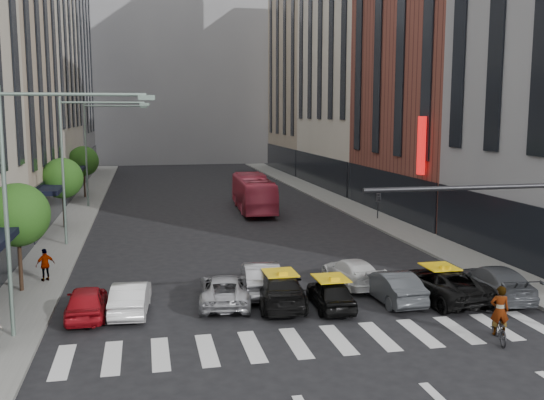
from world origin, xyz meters
TOP-DOWN VIEW (x-y plane):
  - ground at (0.00, 0.00)m, footprint 160.00×160.00m
  - sidewalk_left at (-11.50, 30.00)m, footprint 3.00×96.00m
  - sidewalk_right at (11.50, 30.00)m, footprint 3.00×96.00m
  - building_left_c at (-17.00, 46.00)m, footprint 8.00×20.00m
  - building_left_d at (-17.00, 65.00)m, footprint 8.00×18.00m
  - building_right_b at (17.00, 27.00)m, footprint 8.00×18.00m
  - building_right_c at (17.00, 46.00)m, footprint 8.00×20.00m
  - building_right_d at (17.00, 65.00)m, footprint 8.00×18.00m
  - building_far at (0.00, 85.00)m, footprint 30.00×10.00m
  - tree_near at (-11.80, 10.00)m, footprint 2.88×2.88m
  - tree_mid at (-11.80, 26.00)m, footprint 2.88×2.88m
  - tree_far at (-11.80, 42.00)m, footprint 2.88×2.88m
  - streetlamp_near at (-10.04, 4.00)m, footprint 5.38×0.25m
  - streetlamp_mid at (-10.04, 20.00)m, footprint 5.38×0.25m
  - streetlamp_far at (-10.04, 36.00)m, footprint 5.38×0.25m
  - liberty_sign at (12.60, 20.00)m, footprint 0.30×0.70m
  - car_red at (-8.59, 5.96)m, footprint 1.59×3.90m
  - car_white_front at (-6.85, 6.16)m, footprint 1.74×4.13m
  - car_silver at (-2.90, 6.57)m, footprint 2.67×4.83m
  - taxi_left at (-0.59, 5.84)m, footprint 2.53×5.09m
  - taxi_center at (1.41, 5.01)m, footprint 1.72×3.86m
  - car_grey_mid at (4.30, 5.38)m, footprint 1.67×4.29m
  - taxi_right at (6.50, 5.21)m, footprint 3.05×5.51m
  - car_grey_curb at (9.00, 4.94)m, footprint 2.40×5.14m
  - car_row2_left at (-1.08, 7.73)m, footprint 1.99×4.67m
  - car_row2_right at (3.46, 8.17)m, footprint 2.11×4.52m
  - bus at (2.87, 31.29)m, footprint 3.08×11.00m
  - motorcycle at (6.21, 0.12)m, footprint 1.21×1.99m
  - rider at (6.21, 0.12)m, footprint 0.77×0.62m
  - pedestrian_far at (-10.96, 11.49)m, footprint 1.00×0.79m

SIDE VIEW (x-z plane):
  - ground at x=0.00m, z-range 0.00..0.00m
  - sidewalk_left at x=-11.50m, z-range 0.00..0.15m
  - sidewalk_right at x=11.50m, z-range 0.00..0.15m
  - motorcycle at x=6.21m, z-range 0.00..0.99m
  - car_row2_right at x=3.46m, z-range 0.00..1.28m
  - car_silver at x=-2.90m, z-range 0.00..1.28m
  - taxi_center at x=1.41m, z-range 0.00..1.29m
  - car_red at x=-8.59m, z-range 0.00..1.32m
  - car_white_front at x=-6.85m, z-range 0.00..1.33m
  - car_grey_mid at x=4.30m, z-range 0.00..1.39m
  - taxi_left at x=-0.59m, z-range 0.00..1.42m
  - car_grey_curb at x=9.00m, z-range 0.00..1.45m
  - taxi_right at x=6.50m, z-range 0.00..1.46m
  - car_row2_left at x=-1.08m, z-range 0.00..1.50m
  - pedestrian_far at x=-10.96m, z-range 0.15..1.73m
  - bus at x=2.87m, z-range 0.00..3.03m
  - rider at x=6.21m, z-range 0.99..2.81m
  - tree_near at x=-11.80m, z-range 1.18..6.13m
  - tree_mid at x=-11.80m, z-range 1.18..6.13m
  - tree_far at x=-11.80m, z-range 1.18..6.13m
  - streetlamp_near at x=-10.04m, z-range 1.40..10.40m
  - streetlamp_mid at x=-10.04m, z-range 1.40..10.40m
  - streetlamp_far at x=-10.04m, z-range 1.40..10.40m
  - liberty_sign at x=12.60m, z-range 4.00..8.00m
  - building_right_b at x=17.00m, z-range 0.00..26.00m
  - building_right_d at x=17.00m, z-range 0.00..28.00m
  - building_left_d at x=-17.00m, z-range 0.00..30.00m
  - building_left_c at x=-17.00m, z-range 0.00..36.00m
  - building_far at x=0.00m, z-range 0.00..36.00m
  - building_right_c at x=17.00m, z-range 0.00..40.00m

